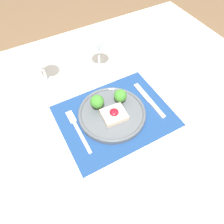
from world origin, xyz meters
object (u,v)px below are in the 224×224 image
Objects in this scene: dinner_plate at (112,112)px; knife at (151,102)px; wine_glass_far at (40,61)px; spoon at (96,81)px; wine_glass_near at (98,47)px; fork at (77,128)px.

dinner_plate is 0.17m from knife.
spoon is at bearing -28.49° from wine_glass_far.
dinner_plate is 1.28× the size of knife.
wine_glass_near reaches higher than dinner_plate.
wine_glass_near is 0.24m from wine_glass_far.
dinner_plate is at bearing 173.86° from knife.
knife is at bearing -8.50° from dinner_plate.
fork is 1.09× the size of spoon.
spoon is at bearing 47.08° from fork.
wine_glass_far is at bearing 119.12° from dinner_plate.
fork is 1.00× the size of knife.
wine_glass_near reaches higher than spoon.
spoon is (0.16, 0.18, -0.00)m from fork.
wine_glass_near reaches higher than knife.
wine_glass_near is at bearing -7.53° from wine_glass_far.
dinner_plate is 1.53× the size of wine_glass_near.
spoon is (-0.14, 0.21, -0.00)m from knife.
knife is (0.16, -0.02, -0.01)m from dinner_plate.
wine_glass_near is (0.08, 0.25, 0.10)m from dinner_plate.
dinner_plate is at bearing -106.83° from wine_glass_near.
wine_glass_far reaches higher than dinner_plate.
knife is 0.31m from wine_glass_near.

